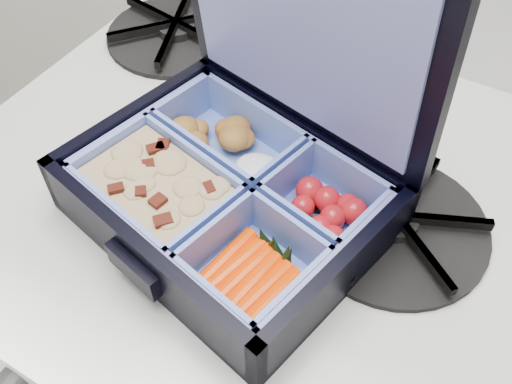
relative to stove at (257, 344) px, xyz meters
The scene contains 5 objects.
stove is the anchor object (origin of this frame).
bento_box 0.46m from the stove, 79.18° to the right, with size 0.25×0.20×0.06m, color black, non-canonical shape.
burner_grate 0.46m from the stove, ahead, with size 0.17×0.17×0.02m, color black.
burner_grate_rear 0.49m from the stove, 145.92° to the left, with size 0.17×0.17×0.02m, color black.
fork 0.43m from the stove, 44.42° to the left, with size 0.02×0.16×0.01m, color #9F9EA7, non-canonical shape.
Camera 1 is at (0.31, 1.36, 1.25)m, focal length 40.00 mm.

